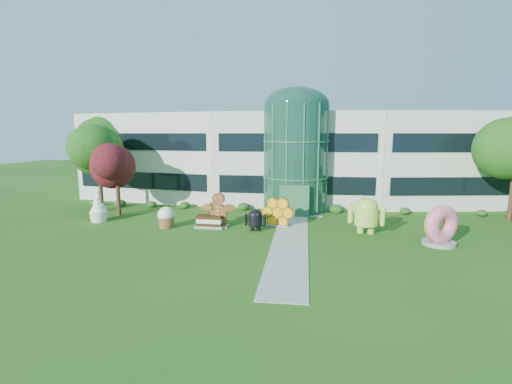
% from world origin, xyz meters
% --- Properties ---
extents(ground, '(140.00, 140.00, 0.00)m').
position_xyz_m(ground, '(0.00, 0.00, 0.00)').
color(ground, '#215114').
rests_on(ground, ground).
extents(building, '(46.00, 15.00, 9.30)m').
position_xyz_m(building, '(0.00, 18.00, 4.65)').
color(building, beige).
rests_on(building, ground).
extents(atrium, '(6.00, 6.00, 9.80)m').
position_xyz_m(atrium, '(0.00, 12.00, 4.90)').
color(atrium, '#194738').
rests_on(atrium, ground).
extents(walkway, '(2.40, 20.00, 0.04)m').
position_xyz_m(walkway, '(0.00, 2.00, 0.02)').
color(walkway, '#9E9E93').
rests_on(walkway, ground).
extents(tree_red, '(4.00, 4.00, 6.00)m').
position_xyz_m(tree_red, '(-15.50, 7.50, 3.00)').
color(tree_red, '#3F0C14').
rests_on(tree_red, ground).
extents(trees_backdrop, '(52.00, 8.00, 8.40)m').
position_xyz_m(trees_backdrop, '(0.00, 13.00, 4.20)').
color(trees_backdrop, '#1D4812').
rests_on(trees_backdrop, ground).
extents(android_green, '(3.12, 2.47, 3.11)m').
position_xyz_m(android_green, '(5.39, 4.20, 1.55)').
color(android_green, '#A9D945').
rests_on(android_green, ground).
extents(android_black, '(1.70, 1.16, 1.92)m').
position_xyz_m(android_black, '(-2.73, 3.83, 0.96)').
color(android_black, black).
rests_on(android_black, ground).
extents(donut, '(2.88, 2.39, 2.71)m').
position_xyz_m(donut, '(9.70, 1.89, 1.35)').
color(donut, '#E3566F').
rests_on(donut, ground).
extents(gingerbread, '(3.04, 1.32, 2.75)m').
position_xyz_m(gingerbread, '(-5.70, 4.55, 1.38)').
color(gingerbread, brown).
rests_on(gingerbread, ground).
extents(ice_cream_sandwich, '(2.20, 1.13, 0.97)m').
position_xyz_m(ice_cream_sandwich, '(-6.34, 4.28, 0.49)').
color(ice_cream_sandwich, black).
rests_on(ice_cream_sandwich, ground).
extents(honeycomb, '(2.75, 1.23, 2.09)m').
position_xyz_m(honeycomb, '(-1.15, 5.39, 1.05)').
color(honeycomb, yellow).
rests_on(honeycomb, ground).
extents(froyo, '(1.93, 1.93, 2.64)m').
position_xyz_m(froyo, '(-16.00, 5.04, 1.32)').
color(froyo, white).
rests_on(froyo, ground).
extents(cupcake, '(1.39, 1.39, 1.66)m').
position_xyz_m(cupcake, '(-9.68, 3.80, 0.83)').
color(cupcake, white).
rests_on(cupcake, ground).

